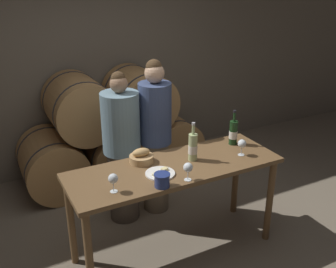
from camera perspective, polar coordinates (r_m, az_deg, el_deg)
ground_plane at (r=3.93m, az=0.93°, el=-16.37°), size 10.00×10.00×0.00m
stone_wall_back at (r=5.14m, az=-10.84°, el=12.51°), size 10.00×0.12×3.20m
barrel_stack at (r=4.92m, az=-8.13°, el=0.27°), size 2.25×0.83×1.37m
tasting_table at (r=3.49m, az=1.01°, el=-6.35°), size 1.90×0.66×0.90m
person_left at (r=4.00m, az=-6.71°, el=-2.22°), size 0.38×0.38×1.60m
person_right at (r=4.11m, az=-1.85°, el=-0.50°), size 0.34×0.34×1.68m
wine_bottle_red at (r=3.85m, az=9.46°, el=0.21°), size 0.08×0.08×0.35m
wine_bottle_white at (r=3.49m, az=3.62°, el=-1.90°), size 0.08×0.08×0.36m
blue_crock at (r=3.09m, az=-0.87°, el=-6.63°), size 0.13×0.13×0.11m
bread_basket at (r=3.48m, az=-3.90°, el=-3.36°), size 0.21×0.21×0.13m
cheese_plate at (r=3.29m, az=-1.15°, el=-5.73°), size 0.25×0.25×0.04m
wine_glass_far_left at (r=3.02m, az=-7.97°, el=-6.48°), size 0.08×0.08×0.15m
wine_glass_left at (r=3.16m, az=2.93°, el=-4.91°), size 0.08×0.08×0.15m
wine_glass_center at (r=3.64m, az=10.69°, el=-1.43°), size 0.08×0.08×0.15m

